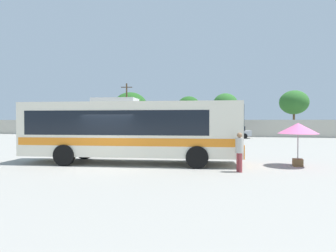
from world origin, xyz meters
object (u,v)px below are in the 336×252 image
at_px(coach_bus_cream_orange, 129,128).
at_px(parked_car_second_grey, 143,131).
at_px(parked_car_leftmost_red, 104,130).
at_px(attendant_by_bus_door, 239,150).
at_px(roadside_tree_right, 294,102).
at_px(parked_car_rightmost_silver, 234,132).
at_px(parked_car_third_red, 184,131).
at_px(roadside_tree_left, 130,107).
at_px(vendor_umbrella_near_gate_pink, 298,130).
at_px(utility_pole_near, 127,108).
at_px(roadside_tree_midleft, 189,106).
at_px(roadside_tree_midright, 225,104).

bearing_deg(coach_bus_cream_orange, parked_car_second_grey, 106.08).
bearing_deg(parked_car_second_grey, parked_car_leftmost_red, 174.40).
distance_m(attendant_by_bus_door, roadside_tree_right, 34.76).
height_order(attendant_by_bus_door, parked_car_second_grey, attendant_by_bus_door).
bearing_deg(parked_car_rightmost_silver, parked_car_leftmost_red, 177.60).
height_order(coach_bus_cream_orange, parked_car_third_red, coach_bus_cream_orange).
bearing_deg(roadside_tree_left, vendor_umbrella_near_gate_pink, -57.27).
xyz_separation_m(parked_car_leftmost_red, utility_pole_near, (1.47, 5.11, 3.43)).
distance_m(attendant_by_bus_door, roadside_tree_midleft, 32.55).
bearing_deg(attendant_by_bus_door, parked_car_leftmost_red, 126.33).
distance_m(attendant_by_bus_door, parked_car_rightmost_silver, 23.86).
distance_m(vendor_umbrella_near_gate_pink, parked_car_leftmost_red, 30.66).
distance_m(roadside_tree_left, roadside_tree_right, 26.44).
xyz_separation_m(vendor_umbrella_near_gate_pink, roadside_tree_midright, (-4.02, 27.40, 2.90)).
distance_m(attendant_by_bus_door, parked_car_second_grey, 26.88).
height_order(parked_car_leftmost_red, utility_pole_near, utility_pole_near).
xyz_separation_m(parked_car_second_grey, roadside_tree_left, (-5.49, 9.83, 3.83)).
xyz_separation_m(coach_bus_cream_orange, roadside_tree_midright, (4.29, 28.27, 2.88)).
xyz_separation_m(vendor_umbrella_near_gate_pink, utility_pole_near, (-19.43, 27.52, 2.47)).
bearing_deg(parked_car_leftmost_red, roadside_tree_left, 86.53).
distance_m(attendant_by_bus_door, parked_car_third_red, 25.52).
bearing_deg(parked_car_third_red, parked_car_rightmost_silver, -7.04).
bearing_deg(parked_car_leftmost_red, roadside_tree_right, 17.95).
xyz_separation_m(vendor_umbrella_near_gate_pink, parked_car_leftmost_red, (-20.90, 22.41, -0.96)).
bearing_deg(coach_bus_cream_orange, roadside_tree_left, 110.30).
xyz_separation_m(attendant_by_bus_door, roadside_tree_right, (8.89, 33.36, 4.01)).
relative_size(parked_car_third_red, roadside_tree_midleft, 0.75).
relative_size(parked_car_second_grey, roadside_tree_midleft, 0.70).
bearing_deg(roadside_tree_midright, parked_car_second_grey, -152.74).
height_order(parked_car_second_grey, utility_pole_near, utility_pole_near).
xyz_separation_m(coach_bus_cream_orange, vendor_umbrella_near_gate_pink, (8.31, 0.87, -0.03)).
height_order(attendant_by_bus_door, utility_pole_near, utility_pole_near).
distance_m(parked_car_third_red, roadside_tree_left, 14.83).
relative_size(parked_car_second_grey, utility_pole_near, 0.52).
distance_m(coach_bus_cream_orange, roadside_tree_right, 35.26).
xyz_separation_m(vendor_umbrella_near_gate_pink, parked_car_third_red, (-9.34, 22.46, -0.99)).
distance_m(parked_car_leftmost_red, parked_car_second_grey, 6.08).
distance_m(vendor_umbrella_near_gate_pink, roadside_tree_midright, 27.85).
bearing_deg(utility_pole_near, coach_bus_cream_orange, -68.62).
relative_size(utility_pole_near, roadside_tree_right, 1.20).
height_order(parked_car_third_red, roadside_tree_left, roadside_tree_left).
relative_size(parked_car_third_red, roadside_tree_left, 0.63).
height_order(vendor_umbrella_near_gate_pink, roadside_tree_right, roadside_tree_right).
height_order(attendant_by_bus_door, vendor_umbrella_near_gate_pink, vendor_umbrella_near_gate_pink).
height_order(vendor_umbrella_near_gate_pink, roadside_tree_midleft, roadside_tree_midleft).
bearing_deg(vendor_umbrella_near_gate_pink, parked_car_second_grey, 124.24).
xyz_separation_m(attendant_by_bus_door, parked_car_second_grey, (-12.06, 24.02, -0.17)).
height_order(coach_bus_cream_orange, parked_car_rightmost_silver, coach_bus_cream_orange).
bearing_deg(parked_car_rightmost_silver, roadside_tree_left, 150.23).
relative_size(parked_car_leftmost_red, roadside_tree_right, 0.68).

